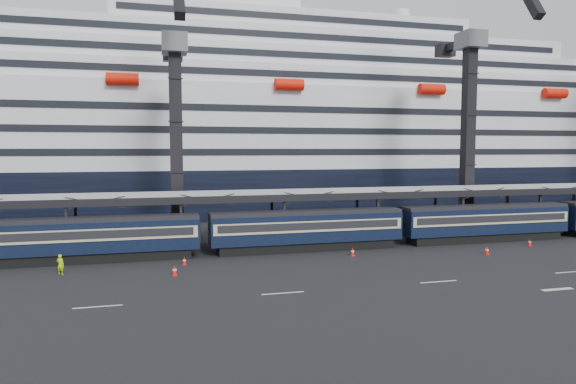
% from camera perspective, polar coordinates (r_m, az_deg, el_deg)
% --- Properties ---
extents(ground, '(260.00, 260.00, 0.00)m').
position_cam_1_polar(ground, '(44.79, 15.92, -8.15)').
color(ground, black).
rests_on(ground, ground).
extents(lane_markings, '(111.00, 4.27, 0.02)m').
position_cam_1_polar(lane_markings, '(45.54, 28.32, -8.32)').
color(lane_markings, beige).
rests_on(lane_markings, ground).
extents(train, '(133.05, 3.00, 4.05)m').
position_cam_1_polar(train, '(51.29, 5.74, -3.86)').
color(train, black).
rests_on(train, ground).
extents(canopy, '(130.00, 6.25, 5.53)m').
position_cam_1_polar(canopy, '(56.35, 8.78, 0.01)').
color(canopy, '#93969B').
rests_on(canopy, ground).
extents(cruise_ship, '(214.09, 28.84, 34.00)m').
position_cam_1_polar(cruise_ship, '(86.20, -0.39, 6.41)').
color(cruise_ship, black).
rests_on(cruise_ship, ground).
extents(crane_dark_near, '(4.50, 17.75, 35.08)m').
position_cam_1_polar(crane_dark_near, '(56.17, -12.33, 6.76)').
color(crane_dark_near, '#4B4E52').
rests_on(crane_dark_near, ground).
extents(crane_dark_mid, '(4.50, 18.24, 39.64)m').
position_cam_1_polar(crane_dark_mid, '(66.68, 19.61, 7.49)').
color(crane_dark_mid, '#4B4E52').
rests_on(crane_dark_mid, ground).
extents(worker, '(0.70, 0.59, 1.63)m').
position_cam_1_polar(worker, '(44.62, -23.97, -7.36)').
color(worker, '#B1F30C').
rests_on(worker, ground).
extents(traffic_cone_b, '(0.42, 0.42, 0.85)m').
position_cam_1_polar(traffic_cone_b, '(41.59, -12.48, -8.48)').
color(traffic_cone_b, red).
rests_on(traffic_cone_b, ground).
extents(traffic_cone_c, '(0.37, 0.37, 0.74)m').
position_cam_1_polar(traffic_cone_c, '(45.14, -11.44, -7.49)').
color(traffic_cone_c, red).
rests_on(traffic_cone_c, ground).
extents(traffic_cone_d, '(0.42, 0.42, 0.84)m').
position_cam_1_polar(traffic_cone_d, '(48.20, 7.19, -6.59)').
color(traffic_cone_d, red).
rests_on(traffic_cone_d, ground).
extents(traffic_cone_e, '(0.41, 0.41, 0.83)m').
position_cam_1_polar(traffic_cone_e, '(52.01, 21.24, -6.04)').
color(traffic_cone_e, red).
rests_on(traffic_cone_e, ground).
extents(traffic_cone_f, '(0.37, 0.37, 0.74)m').
position_cam_1_polar(traffic_cone_f, '(58.34, 25.27, -5.07)').
color(traffic_cone_f, red).
rests_on(traffic_cone_f, ground).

